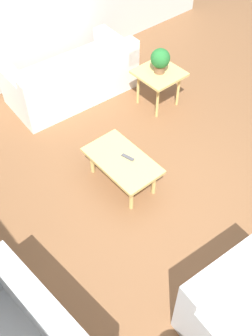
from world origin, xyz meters
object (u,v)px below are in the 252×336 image
(coffee_table, at_px, (122,162))
(potted_plant, at_px, (160,59))
(armchair, at_px, (245,313))
(side_table_plant, at_px, (159,77))
(sofa, at_px, (73,79))

(coffee_table, xyz_separation_m, potted_plant, (0.83, -1.36, 0.40))
(armchair, height_order, potted_plant, potted_plant)
(coffee_table, bearing_deg, side_table_plant, -58.66)
(sofa, xyz_separation_m, potted_plant, (-0.95, -0.81, 0.45))
(sofa, distance_m, armchair, 3.89)
(armchair, relative_size, coffee_table, 1.14)
(coffee_table, distance_m, side_table_plant, 1.59)
(side_table_plant, relative_size, potted_plant, 1.70)
(coffee_table, relative_size, potted_plant, 2.61)
(side_table_plant, bearing_deg, potted_plant, 0.00)
(sofa, relative_size, potted_plant, 5.38)
(sofa, xyz_separation_m, armchair, (-3.80, 0.85, 0.02))
(armchair, distance_m, coffee_table, 2.05)
(armchair, height_order, coffee_table, armchair)
(sofa, bearing_deg, side_table_plant, 133.67)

